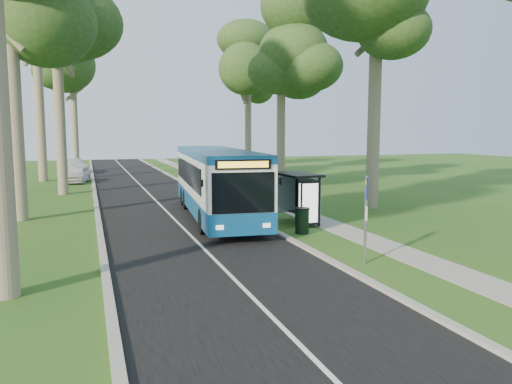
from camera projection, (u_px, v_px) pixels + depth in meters
ground at (287, 239)px, 19.70m from camera, size 120.00×120.00×0.00m
road at (162, 207)px, 27.99m from camera, size 7.00×100.00×0.02m
kerb_east at (222, 203)px, 29.09m from camera, size 0.25×100.00×0.12m
kerb_west at (97, 209)px, 26.87m from camera, size 0.25×100.00×0.12m
centre_line at (162, 207)px, 27.99m from camera, size 0.12×100.00×0.00m
footpath at (271, 202)px, 30.05m from camera, size 1.50×100.00×0.02m
bus at (216, 183)px, 24.48m from camera, size 3.74×12.84×3.36m
bus_stop_sign at (366, 210)px, 15.92m from camera, size 0.20×0.38×2.85m
bus_shelter at (303, 189)px, 22.69m from camera, size 1.61×2.79×2.33m
litter_bin at (302, 220)px, 20.80m from camera, size 0.62×0.62×1.08m
car_white at (78, 175)px, 41.16m from camera, size 2.27×4.18×1.35m
car_silver at (73, 166)px, 50.09m from camera, size 2.98×4.88×1.52m
tree_west_c at (56, 25)px, 32.41m from camera, size 5.20×5.20×14.99m
tree_west_d at (35, 19)px, 40.90m from camera, size 5.20×5.20×18.12m
tree_west_e at (72, 70)px, 51.44m from camera, size 5.20×5.20×14.16m
tree_east_c at (281, 49)px, 37.52m from camera, size 5.20×5.20×14.04m
tree_east_d at (248, 73)px, 49.23m from camera, size 5.20×5.20×13.47m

